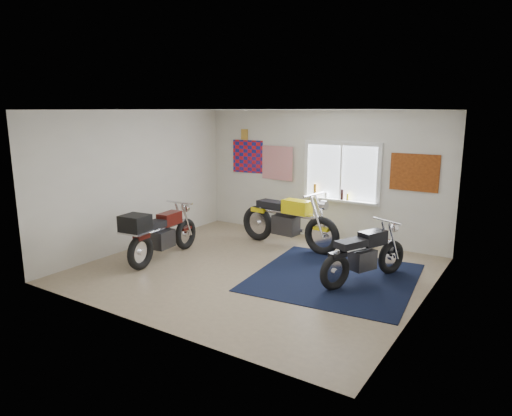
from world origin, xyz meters
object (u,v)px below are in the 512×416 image
Objects in this scene: navy_rug at (334,277)px; yellow_triumph at (288,222)px; maroon_tourer at (159,233)px; black_chrome_bike at (364,256)px.

navy_rug is 1.92m from yellow_triumph.
maroon_tourer reaches higher than navy_rug.
maroon_tourer is (-3.03, -0.94, 0.51)m from navy_rug.
yellow_triumph is 2.19m from black_chrome_bike.
black_chrome_bike is (1.94, -1.00, -0.09)m from yellow_triumph.
navy_rug is 3.21m from maroon_tourer.
navy_rug is 1.33× the size of maroon_tourer.
yellow_triumph reaches higher than black_chrome_bike.
navy_rug is at bearing 126.07° from black_chrome_bike.
yellow_triumph reaches higher than navy_rug.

